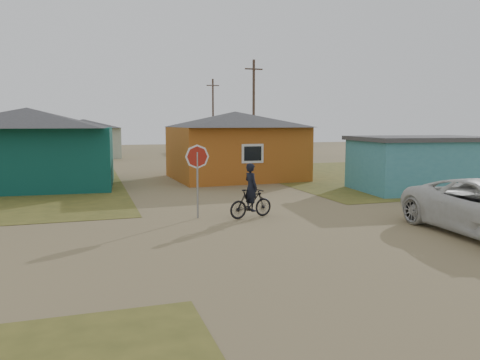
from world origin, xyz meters
name	(u,v)px	position (x,y,z in m)	size (l,w,h in m)	color
ground	(298,235)	(0.00, 0.00, 0.00)	(120.00, 120.00, 0.00)	olive
grass_ne	(410,173)	(14.00, 13.00, 0.01)	(20.00, 18.00, 0.00)	olive
house_teal	(29,147)	(-8.50, 13.50, 2.05)	(8.93, 7.08, 4.00)	#0B3D36
house_yellow	(235,144)	(2.50, 14.00, 2.00)	(7.72, 6.76, 3.90)	#AA581A
shed_turquoise	(421,163)	(9.50, 6.50, 1.31)	(6.71, 4.93, 2.60)	teal
house_pale_west	(84,138)	(-6.00, 34.00, 1.86)	(7.04, 6.15, 3.60)	#AAB79D
house_beige_east	(230,135)	(10.00, 40.00, 1.86)	(6.95, 6.05, 3.60)	tan
house_pale_north	(10,136)	(-14.00, 46.00, 1.75)	(6.28, 5.81, 3.40)	#AAB79D
utility_pole_near	(254,111)	(6.50, 22.00, 4.14)	(1.40, 0.20, 8.00)	#4D392E
utility_pole_far	(213,115)	(7.50, 38.00, 4.14)	(1.40, 0.20, 8.00)	#4D392E
stop_sign	(197,164)	(-2.19, 3.34, 1.85)	(0.78, 0.33, 2.52)	gray
cyclist	(251,198)	(-0.44, 2.84, 0.69)	(1.73, 0.85, 1.88)	black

